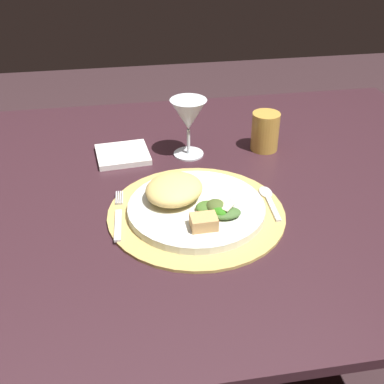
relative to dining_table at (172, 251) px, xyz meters
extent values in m
cube|color=#361D24|center=(0.00, 0.00, 0.16)|extent=(1.42, 0.96, 0.02)
cylinder|color=#342221|center=(0.63, 0.40, -0.19)|extent=(0.09, 0.09, 0.69)
cylinder|color=tan|center=(0.04, -0.10, 0.17)|extent=(0.34, 0.34, 0.01)
cylinder|color=silver|center=(0.04, -0.10, 0.18)|extent=(0.26, 0.26, 0.02)
ellipsoid|color=#E6C16C|center=(0.00, -0.07, 0.21)|extent=(0.16, 0.16, 0.04)
ellipsoid|color=#436927|center=(0.06, -0.12, 0.20)|extent=(0.05, 0.04, 0.01)
ellipsoid|color=#4A5D28|center=(0.07, -0.13, 0.20)|extent=(0.05, 0.05, 0.02)
ellipsoid|color=#2D7817|center=(0.07, -0.14, 0.20)|extent=(0.05, 0.06, 0.02)
ellipsoid|color=#43662F|center=(0.09, -0.15, 0.20)|extent=(0.06, 0.04, 0.02)
cube|color=beige|center=(0.09, -0.13, 0.21)|extent=(0.03, 0.03, 0.01)
cube|color=beige|center=(0.09, -0.15, 0.21)|extent=(0.03, 0.03, 0.01)
cube|color=tan|center=(0.04, -0.18, 0.20)|extent=(0.05, 0.04, 0.02)
cube|color=silver|center=(-0.11, -0.13, 0.18)|extent=(0.02, 0.10, 0.00)
cube|color=silver|center=(-0.11, -0.03, 0.18)|extent=(0.01, 0.05, 0.00)
cube|color=silver|center=(-0.11, -0.03, 0.18)|extent=(0.01, 0.05, 0.00)
cube|color=silver|center=(-0.10, -0.03, 0.18)|extent=(0.01, 0.05, 0.00)
cube|color=silver|center=(-0.10, -0.03, 0.18)|extent=(0.01, 0.05, 0.00)
cube|color=silver|center=(0.19, -0.12, 0.18)|extent=(0.01, 0.09, 0.00)
ellipsoid|color=silver|center=(0.19, -0.06, 0.18)|extent=(0.03, 0.04, 0.01)
cube|color=white|center=(-0.09, 0.16, 0.18)|extent=(0.13, 0.12, 0.01)
cylinder|color=silver|center=(0.06, 0.14, 0.17)|extent=(0.07, 0.07, 0.00)
cylinder|color=silver|center=(0.06, 0.14, 0.20)|extent=(0.01, 0.01, 0.06)
cone|color=silver|center=(0.06, 0.14, 0.27)|extent=(0.08, 0.08, 0.07)
cylinder|color=gold|center=(0.25, 0.14, 0.21)|extent=(0.07, 0.07, 0.09)
camera|label=1|loc=(-0.10, -0.87, 0.72)|focal=46.05mm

